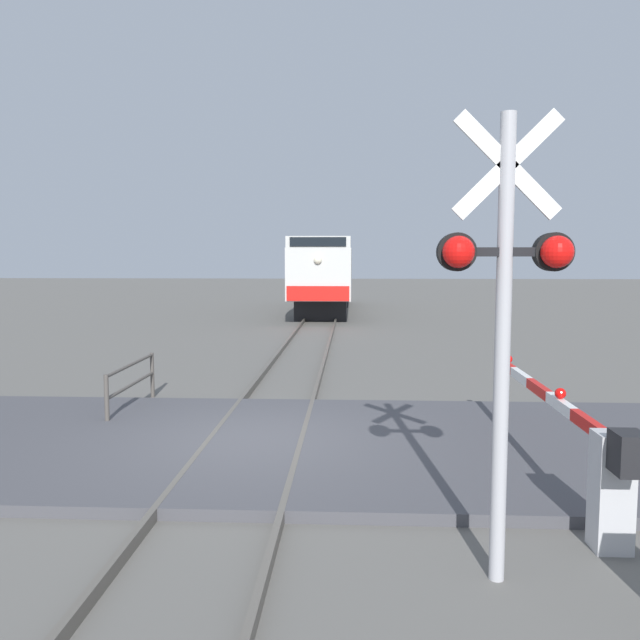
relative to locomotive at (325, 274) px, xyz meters
The scene contains 8 objects.
ground_plane 25.49m from the locomotive, 90.00° to the right, with size 160.00×160.00×0.00m, color #605E59.
rail_track_left 25.49m from the locomotive, 91.62° to the right, with size 0.08×80.00×0.15m, color #59544C.
rail_track_right 25.49m from the locomotive, 88.38° to the right, with size 0.08×80.00×0.15m, color #59544C.
road_surface 25.48m from the locomotive, 90.00° to the right, with size 36.00×5.70×0.15m, color #47474C.
locomotive is the anchor object (origin of this frame).
crossing_signal 29.57m from the locomotive, 84.49° to the right, with size 1.18×0.33×4.22m.
crossing_gate 28.38m from the locomotive, 81.66° to the right, with size 0.36×5.58×1.32m.
guard_railing 23.33m from the locomotive, 96.70° to the right, with size 0.08×2.63×0.95m.
Camera 1 is at (1.51, -9.81, 2.95)m, focal length 36.61 mm.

